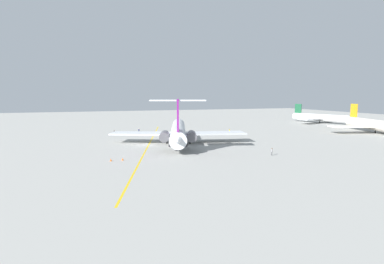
{
  "coord_description": "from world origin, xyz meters",
  "views": [
    {
      "loc": [
        81.68,
        -15.38,
        13.37
      ],
      "look_at": [
        -0.17,
        13.4,
        2.9
      ],
      "focal_mm": 29.2,
      "sensor_mm": 36.0,
      "label": 1
    }
  ],
  "objects_px": {
    "ground_crew_portside": "(272,151)",
    "ground_crew_near_nose": "(139,130)",
    "safety_cone_tail": "(111,160)",
    "airliner_far_left": "(321,118)",
    "safety_cone_wingtip": "(120,133)",
    "airliner_mid_left": "(377,125)",
    "ground_crew_near_tail": "(229,131)",
    "safety_cone_nose": "(123,159)",
    "main_jetliner": "(178,131)",
    "ground_crew_starboard": "(114,132)"
  },
  "relations": [
    {
      "from": "main_jetliner",
      "to": "airliner_mid_left",
      "type": "bearing_deg",
      "value": -74.17
    },
    {
      "from": "airliner_mid_left",
      "to": "ground_crew_near_nose",
      "type": "bearing_deg",
      "value": -95.21
    },
    {
      "from": "airliner_mid_left",
      "to": "ground_crew_near_tail",
      "type": "xyz_separation_m",
      "value": [
        -16.79,
        -47.8,
        -1.82
      ]
    },
    {
      "from": "safety_cone_nose",
      "to": "ground_crew_near_nose",
      "type": "bearing_deg",
      "value": 166.04
    },
    {
      "from": "airliner_far_left",
      "to": "safety_cone_nose",
      "type": "height_order",
      "value": "airliner_far_left"
    },
    {
      "from": "ground_crew_near_tail",
      "to": "ground_crew_starboard",
      "type": "distance_m",
      "value": 38.94
    },
    {
      "from": "ground_crew_near_nose",
      "to": "airliner_far_left",
      "type": "bearing_deg",
      "value": 143.72
    },
    {
      "from": "ground_crew_portside",
      "to": "safety_cone_wingtip",
      "type": "height_order",
      "value": "ground_crew_portside"
    },
    {
      "from": "ground_crew_near_nose",
      "to": "safety_cone_wingtip",
      "type": "relative_size",
      "value": 3.08
    },
    {
      "from": "airliner_far_left",
      "to": "ground_crew_near_nose",
      "type": "relative_size",
      "value": 16.78
    },
    {
      "from": "airliner_far_left",
      "to": "safety_cone_tail",
      "type": "distance_m",
      "value": 113.99
    },
    {
      "from": "airliner_mid_left",
      "to": "safety_cone_wingtip",
      "type": "xyz_separation_m",
      "value": [
        -29.62,
        -83.39,
        -2.6
      ]
    },
    {
      "from": "safety_cone_nose",
      "to": "safety_cone_wingtip",
      "type": "distance_m",
      "value": 45.4
    },
    {
      "from": "airliner_mid_left",
      "to": "ground_crew_portside",
      "type": "bearing_deg",
      "value": -54.5
    },
    {
      "from": "ground_crew_near_nose",
      "to": "safety_cone_wingtip",
      "type": "xyz_separation_m",
      "value": [
        -1.56,
        -6.42,
        -0.8
      ]
    },
    {
      "from": "airliner_mid_left",
      "to": "safety_cone_tail",
      "type": "distance_m",
      "value": 91.5
    },
    {
      "from": "safety_cone_wingtip",
      "to": "airliner_far_left",
      "type": "bearing_deg",
      "value": 95.25
    },
    {
      "from": "airliner_mid_left",
      "to": "ground_crew_near_nose",
      "type": "relative_size",
      "value": 19.06
    },
    {
      "from": "ground_crew_starboard",
      "to": "safety_cone_nose",
      "type": "xyz_separation_m",
      "value": [
        42.45,
        -2.41,
        -0.77
      ]
    },
    {
      "from": "airliner_mid_left",
      "to": "safety_cone_wingtip",
      "type": "distance_m",
      "value": 88.53
    },
    {
      "from": "ground_crew_portside",
      "to": "safety_cone_wingtip",
      "type": "xyz_separation_m",
      "value": [
        -50.81,
        -27.26,
        -0.79
      ]
    },
    {
      "from": "main_jetliner",
      "to": "safety_cone_tail",
      "type": "height_order",
      "value": "main_jetliner"
    },
    {
      "from": "airliner_mid_left",
      "to": "ground_crew_near_nose",
      "type": "distance_m",
      "value": 81.95
    },
    {
      "from": "main_jetliner",
      "to": "ground_crew_near_nose",
      "type": "relative_size",
      "value": 24.47
    },
    {
      "from": "ground_crew_near_tail",
      "to": "safety_cone_wingtip",
      "type": "bearing_deg",
      "value": -16.86
    },
    {
      "from": "safety_cone_wingtip",
      "to": "ground_crew_portside",
      "type": "bearing_deg",
      "value": 28.21
    },
    {
      "from": "ground_crew_near_tail",
      "to": "safety_cone_nose",
      "type": "bearing_deg",
      "value": 41.93
    },
    {
      "from": "ground_crew_near_nose",
      "to": "safety_cone_tail",
      "type": "xyz_separation_m",
      "value": [
        43.57,
        -13.16,
        -0.8
      ]
    },
    {
      "from": "safety_cone_nose",
      "to": "safety_cone_wingtip",
      "type": "relative_size",
      "value": 1.0
    },
    {
      "from": "ground_crew_near_tail",
      "to": "safety_cone_tail",
      "type": "distance_m",
      "value": 53.25
    },
    {
      "from": "ground_crew_near_tail",
      "to": "safety_cone_wingtip",
      "type": "xyz_separation_m",
      "value": [
        -12.84,
        -35.59,
        -0.78
      ]
    },
    {
      "from": "ground_crew_starboard",
      "to": "safety_cone_tail",
      "type": "height_order",
      "value": "ground_crew_starboard"
    },
    {
      "from": "ground_crew_near_nose",
      "to": "ground_crew_portside",
      "type": "relative_size",
      "value": 1.01
    },
    {
      "from": "main_jetliner",
      "to": "safety_cone_tail",
      "type": "bearing_deg",
      "value": 148.49
    },
    {
      "from": "main_jetliner",
      "to": "safety_cone_tail",
      "type": "xyz_separation_m",
      "value": [
        17.09,
        -19.4,
        -3.1
      ]
    },
    {
      "from": "airliner_far_left",
      "to": "airliner_mid_left",
      "type": "height_order",
      "value": "airliner_mid_left"
    },
    {
      "from": "airliner_mid_left",
      "to": "ground_crew_starboard",
      "type": "relative_size",
      "value": 19.59
    },
    {
      "from": "airliner_far_left",
      "to": "ground_crew_near_tail",
      "type": "distance_m",
      "value": 62.01
    },
    {
      "from": "ground_crew_near_nose",
      "to": "ground_crew_near_tail",
      "type": "relative_size",
      "value": 1.02
    },
    {
      "from": "airliner_far_left",
      "to": "ground_crew_near_tail",
      "type": "xyz_separation_m",
      "value": [
        21.45,
        -58.17,
        -1.5
      ]
    },
    {
      "from": "safety_cone_nose",
      "to": "safety_cone_tail",
      "type": "bearing_deg",
      "value": -91.36
    },
    {
      "from": "airliner_mid_left",
      "to": "ground_crew_near_tail",
      "type": "relative_size",
      "value": 19.46
    },
    {
      "from": "main_jetliner",
      "to": "ground_crew_near_tail",
      "type": "xyz_separation_m",
      "value": [
        -15.21,
        22.94,
        -2.32
      ]
    },
    {
      "from": "airliner_mid_left",
      "to": "safety_cone_nose",
      "type": "distance_m",
      "value": 89.22
    },
    {
      "from": "safety_cone_nose",
      "to": "safety_cone_wingtip",
      "type": "height_order",
      "value": "same"
    },
    {
      "from": "ground_crew_near_nose",
      "to": "ground_crew_near_tail",
      "type": "bearing_deg",
      "value": 115.95
    },
    {
      "from": "safety_cone_tail",
      "to": "safety_cone_nose",
      "type": "bearing_deg",
      "value": 88.64
    },
    {
      "from": "airliner_far_left",
      "to": "safety_cone_wingtip",
      "type": "xyz_separation_m",
      "value": [
        8.61,
        -93.76,
        -2.28
      ]
    },
    {
      "from": "ground_crew_portside",
      "to": "ground_crew_near_nose",
      "type": "bearing_deg",
      "value": -44.58
    },
    {
      "from": "airliner_far_left",
      "to": "ground_crew_near_nose",
      "type": "height_order",
      "value": "airliner_far_left"
    }
  ]
}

